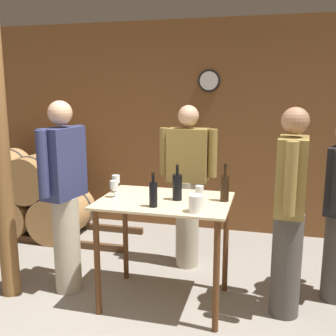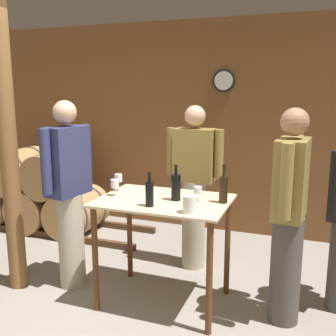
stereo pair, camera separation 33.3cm
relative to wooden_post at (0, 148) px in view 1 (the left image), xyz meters
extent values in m
cube|color=brown|center=(1.29, 2.19, 0.00)|extent=(8.40, 0.05, 2.70)
cylinder|color=black|center=(1.46, 2.15, 0.59)|extent=(0.28, 0.03, 0.28)
cylinder|color=white|center=(1.46, 2.13, 0.59)|extent=(0.23, 0.01, 0.23)
cube|color=#4C331E|center=(-0.86, 1.12, -1.31)|extent=(3.12, 0.06, 0.08)
cube|color=#4C331E|center=(-0.86, 1.72, -1.31)|extent=(3.12, 0.06, 0.08)
cylinder|color=#AD7F4C|center=(-0.86, 1.42, -1.07)|extent=(0.57, 0.75, 0.57)
cylinder|color=#38383D|center=(-0.86, 1.19, -1.07)|extent=(0.58, 0.03, 0.58)
cylinder|color=#38383D|center=(-0.86, 1.64, -1.07)|extent=(0.58, 0.03, 0.58)
cylinder|color=#AD7F4C|center=(-0.26, 1.42, -1.07)|extent=(0.57, 0.75, 0.57)
cylinder|color=#38383D|center=(-0.26, 1.19, -1.07)|extent=(0.58, 0.03, 0.58)
cylinder|color=#38383D|center=(-0.26, 1.64, -1.07)|extent=(0.58, 0.03, 0.58)
cylinder|color=#38383D|center=(-1.16, 1.64, -0.58)|extent=(0.58, 0.03, 0.58)
cylinder|color=#9E7242|center=(-0.56, 1.42, -0.58)|extent=(0.57, 0.75, 0.57)
cylinder|color=#38383D|center=(-0.56, 1.19, -0.58)|extent=(0.58, 0.03, 0.58)
cylinder|color=#38383D|center=(-0.56, 1.64, -0.58)|extent=(0.58, 0.03, 0.58)
cube|color=beige|center=(1.40, 0.21, -0.43)|extent=(1.09, 0.77, 0.02)
cylinder|color=#593319|center=(0.92, -0.11, -0.89)|extent=(0.05, 0.05, 0.91)
cylinder|color=#593319|center=(1.89, -0.11, -0.89)|extent=(0.05, 0.05, 0.91)
cylinder|color=#593319|center=(0.92, 0.54, -0.89)|extent=(0.05, 0.05, 0.91)
cylinder|color=#593319|center=(1.89, 0.54, -0.89)|extent=(0.05, 0.05, 0.91)
cylinder|color=brown|center=(0.00, 0.00, 0.00)|extent=(0.16, 0.16, 2.70)
cylinder|color=black|center=(1.37, -0.01, -0.32)|extent=(0.07, 0.07, 0.20)
cylinder|color=black|center=(1.37, -0.01, -0.18)|extent=(0.02, 0.02, 0.08)
cylinder|color=black|center=(1.37, -0.01, -0.15)|extent=(0.03, 0.03, 0.02)
cylinder|color=black|center=(1.50, 0.23, -0.31)|extent=(0.08, 0.08, 0.22)
cylinder|color=black|center=(1.50, 0.23, -0.16)|extent=(0.02, 0.02, 0.08)
cylinder|color=black|center=(1.50, 0.23, -0.13)|extent=(0.03, 0.03, 0.02)
cylinder|color=black|center=(1.89, 0.29, -0.31)|extent=(0.07, 0.07, 0.22)
cylinder|color=black|center=(1.89, 0.29, -0.15)|extent=(0.02, 0.02, 0.10)
cylinder|color=black|center=(1.89, 0.29, -0.11)|extent=(0.03, 0.03, 0.02)
cylinder|color=silver|center=(0.91, 0.34, -0.42)|extent=(0.06, 0.06, 0.00)
cylinder|color=silver|center=(0.91, 0.34, -0.37)|extent=(0.01, 0.01, 0.08)
cylinder|color=silver|center=(0.91, 0.34, -0.30)|extent=(0.07, 0.07, 0.07)
cylinder|color=silver|center=(0.96, 0.17, -0.42)|extent=(0.06, 0.06, 0.00)
cylinder|color=silver|center=(0.96, 0.17, -0.38)|extent=(0.01, 0.01, 0.07)
cylinder|color=silver|center=(0.96, 0.17, -0.31)|extent=(0.07, 0.07, 0.07)
cylinder|color=silver|center=(1.69, 0.24, -0.42)|extent=(0.06, 0.06, 0.00)
cylinder|color=silver|center=(1.69, 0.24, -0.38)|extent=(0.01, 0.01, 0.06)
cylinder|color=silver|center=(1.69, 0.24, -0.32)|extent=(0.07, 0.07, 0.06)
cylinder|color=white|center=(1.71, -0.06, -0.35)|extent=(0.11, 0.11, 0.13)
cylinder|color=#B7AD93|center=(1.44, 0.99, -0.89)|extent=(0.24, 0.24, 0.92)
cube|color=olive|center=(1.44, 0.99, -0.16)|extent=(0.40, 0.22, 0.54)
sphere|color=tan|center=(1.44, 0.99, 0.23)|extent=(0.21, 0.21, 0.21)
cylinder|color=olive|center=(1.69, 0.99, -0.13)|extent=(0.09, 0.09, 0.48)
cylinder|color=olive|center=(1.19, 0.99, -0.13)|extent=(0.09, 0.09, 0.48)
cylinder|color=#B7AD93|center=(0.48, 0.19, -0.90)|extent=(0.24, 0.24, 0.90)
cube|color=navy|center=(0.48, 0.19, -0.14)|extent=(0.29, 0.43, 0.62)
sphere|color=tan|center=(0.48, 0.19, 0.29)|extent=(0.21, 0.21, 0.21)
cylinder|color=navy|center=(0.43, -0.05, -0.11)|extent=(0.09, 0.09, 0.56)
cylinder|color=navy|center=(0.52, 0.44, -0.11)|extent=(0.09, 0.09, 0.56)
cylinder|color=#4C4742|center=(2.41, 0.28, -0.91)|extent=(0.24, 0.24, 0.87)
cube|color=olive|center=(2.41, 0.28, -0.17)|extent=(0.25, 0.42, 0.61)
sphere|color=#9E7051|center=(2.41, 0.28, 0.25)|extent=(0.21, 0.21, 0.21)
cylinder|color=olive|center=(2.43, 0.52, -0.14)|extent=(0.09, 0.09, 0.55)
cylinder|color=olive|center=(2.38, 0.03, -0.14)|extent=(0.09, 0.09, 0.55)
camera|label=1|loc=(2.22, -2.85, 0.49)|focal=42.00mm
camera|label=2|loc=(2.53, -2.75, 0.49)|focal=42.00mm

